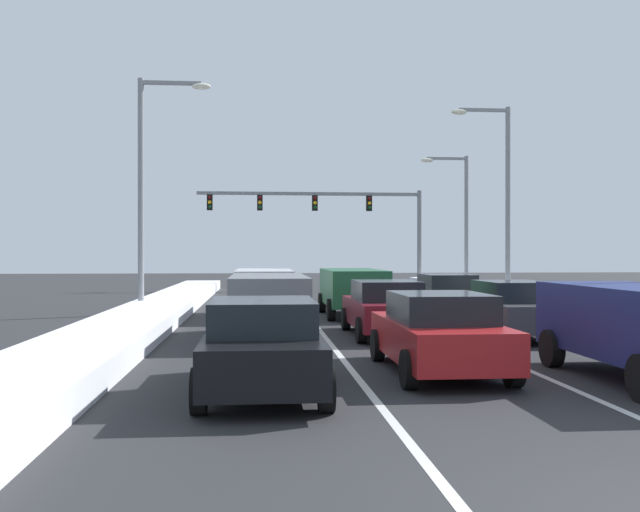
{
  "coord_description": "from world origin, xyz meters",
  "views": [
    {
      "loc": [
        -3.48,
        -5.34,
        2.25
      ],
      "look_at": [
        -0.62,
        27.66,
        2.13
      ],
      "focal_mm": 39.82,
      "sensor_mm": 36.0,
      "label": 1
    }
  ],
  "objects_px": {
    "suv_gray_left_lane_second": "(268,300)",
    "suv_silver_left_lane_third": "(264,288)",
    "street_lamp_left_mid": "(150,174)",
    "street_lamp_right_mid": "(500,187)",
    "sedan_black_left_lane_nearest": "(262,345)",
    "street_lamp_right_far": "(460,211)",
    "sedan_red_center_lane_nearest": "(439,333)",
    "sedan_charcoal_right_lane_second": "(512,309)",
    "suv_green_center_lane_third": "(353,288)",
    "sedan_tan_right_lane_third": "(446,295)",
    "sedan_maroon_center_lane_second": "(385,308)",
    "traffic_light_gantry": "(336,211)"
  },
  "relations": [
    {
      "from": "suv_gray_left_lane_second",
      "to": "suv_silver_left_lane_third",
      "type": "relative_size",
      "value": 1.0
    },
    {
      "from": "suv_gray_left_lane_second",
      "to": "street_lamp_left_mid",
      "type": "distance_m",
      "value": 9.82
    },
    {
      "from": "street_lamp_right_mid",
      "to": "street_lamp_left_mid",
      "type": "distance_m",
      "value": 15.07
    },
    {
      "from": "sedan_black_left_lane_nearest",
      "to": "street_lamp_right_far",
      "type": "relative_size",
      "value": 0.59
    },
    {
      "from": "sedan_black_left_lane_nearest",
      "to": "sedan_red_center_lane_nearest",
      "type": "bearing_deg",
      "value": 25.54
    },
    {
      "from": "sedan_charcoal_right_lane_second",
      "to": "street_lamp_right_far",
      "type": "xyz_separation_m",
      "value": [
        4.23,
        19.58,
        3.82
      ]
    },
    {
      "from": "suv_green_center_lane_third",
      "to": "sedan_tan_right_lane_third",
      "type": "bearing_deg",
      "value": -8.13
    },
    {
      "from": "sedan_charcoal_right_lane_second",
      "to": "suv_silver_left_lane_third",
      "type": "height_order",
      "value": "suv_silver_left_lane_third"
    },
    {
      "from": "sedan_black_left_lane_nearest",
      "to": "street_lamp_right_mid",
      "type": "bearing_deg",
      "value": 60.83
    },
    {
      "from": "suv_gray_left_lane_second",
      "to": "sedan_maroon_center_lane_second",
      "type": "bearing_deg",
      "value": 7.07
    },
    {
      "from": "traffic_light_gantry",
      "to": "street_lamp_left_mid",
      "type": "distance_m",
      "value": 19.4
    },
    {
      "from": "suv_green_center_lane_third",
      "to": "traffic_light_gantry",
      "type": "bearing_deg",
      "value": 85.61
    },
    {
      "from": "sedan_charcoal_right_lane_second",
      "to": "street_lamp_left_mid",
      "type": "bearing_deg",
      "value": 143.21
    },
    {
      "from": "sedan_charcoal_right_lane_second",
      "to": "sedan_black_left_lane_nearest",
      "type": "bearing_deg",
      "value": -133.78
    },
    {
      "from": "sedan_charcoal_right_lane_second",
      "to": "street_lamp_left_mid",
      "type": "relative_size",
      "value": 0.52
    },
    {
      "from": "sedan_tan_right_lane_third",
      "to": "suv_gray_left_lane_second",
      "type": "xyz_separation_m",
      "value": [
        -6.38,
        -6.02,
        0.25
      ]
    },
    {
      "from": "sedan_maroon_center_lane_second",
      "to": "suv_green_center_lane_third",
      "type": "bearing_deg",
      "value": 90.76
    },
    {
      "from": "sedan_charcoal_right_lane_second",
      "to": "sedan_red_center_lane_nearest",
      "type": "relative_size",
      "value": 1.0
    },
    {
      "from": "street_lamp_right_mid",
      "to": "street_lamp_left_mid",
      "type": "relative_size",
      "value": 1.0
    },
    {
      "from": "street_lamp_left_mid",
      "to": "street_lamp_right_mid",
      "type": "bearing_deg",
      "value": 14.84
    },
    {
      "from": "suv_silver_left_lane_third",
      "to": "street_lamp_right_far",
      "type": "bearing_deg",
      "value": 50.09
    },
    {
      "from": "sedan_tan_right_lane_third",
      "to": "suv_gray_left_lane_second",
      "type": "height_order",
      "value": "suv_gray_left_lane_second"
    },
    {
      "from": "suv_green_center_lane_third",
      "to": "suv_gray_left_lane_second",
      "type": "height_order",
      "value": "same"
    },
    {
      "from": "sedan_charcoal_right_lane_second",
      "to": "suv_gray_left_lane_second",
      "type": "xyz_separation_m",
      "value": [
        -6.51,
        0.19,
        0.25
      ]
    },
    {
      "from": "suv_gray_left_lane_second",
      "to": "suv_silver_left_lane_third",
      "type": "bearing_deg",
      "value": 90.62
    },
    {
      "from": "sedan_red_center_lane_nearest",
      "to": "sedan_black_left_lane_nearest",
      "type": "xyz_separation_m",
      "value": [
        -3.31,
        -1.58,
        0.0
      ]
    },
    {
      "from": "sedan_red_center_lane_nearest",
      "to": "suv_green_center_lane_third",
      "type": "relative_size",
      "value": 0.92
    },
    {
      "from": "sedan_charcoal_right_lane_second",
      "to": "sedan_tan_right_lane_third",
      "type": "relative_size",
      "value": 1.0
    },
    {
      "from": "sedan_tan_right_lane_third",
      "to": "street_lamp_left_mid",
      "type": "height_order",
      "value": "street_lamp_left_mid"
    },
    {
      "from": "sedan_red_center_lane_nearest",
      "to": "traffic_light_gantry",
      "type": "xyz_separation_m",
      "value": [
        1.43,
        30.76,
        4.12
      ]
    },
    {
      "from": "street_lamp_right_far",
      "to": "sedan_black_left_lane_nearest",
      "type": "bearing_deg",
      "value": -112.36
    },
    {
      "from": "sedan_maroon_center_lane_second",
      "to": "sedan_tan_right_lane_third",
      "type": "bearing_deg",
      "value": 60.37
    },
    {
      "from": "sedan_red_center_lane_nearest",
      "to": "street_lamp_left_mid",
      "type": "distance_m",
      "value": 15.93
    },
    {
      "from": "suv_green_center_lane_third",
      "to": "street_lamp_right_far",
      "type": "height_order",
      "value": "street_lamp_right_far"
    },
    {
      "from": "sedan_black_left_lane_nearest",
      "to": "suv_gray_left_lane_second",
      "type": "height_order",
      "value": "suv_gray_left_lane_second"
    },
    {
      "from": "street_lamp_left_mid",
      "to": "sedan_red_center_lane_nearest",
      "type": "bearing_deg",
      "value": -61.39
    },
    {
      "from": "street_lamp_left_mid",
      "to": "traffic_light_gantry",
      "type": "bearing_deg",
      "value": 63.17
    },
    {
      "from": "street_lamp_left_mid",
      "to": "street_lamp_right_far",
      "type": "bearing_deg",
      "value": 37.68
    },
    {
      "from": "sedan_charcoal_right_lane_second",
      "to": "sedan_black_left_lane_nearest",
      "type": "relative_size",
      "value": 1.0
    },
    {
      "from": "suv_gray_left_lane_second",
      "to": "street_lamp_right_far",
      "type": "bearing_deg",
      "value": 61.03
    },
    {
      "from": "sedan_maroon_center_lane_second",
      "to": "street_lamp_left_mid",
      "type": "height_order",
      "value": "street_lamp_left_mid"
    },
    {
      "from": "sedan_black_left_lane_nearest",
      "to": "traffic_light_gantry",
      "type": "height_order",
      "value": "traffic_light_gantry"
    },
    {
      "from": "sedan_black_left_lane_nearest",
      "to": "suv_gray_left_lane_second",
      "type": "xyz_separation_m",
      "value": [
        0.2,
        7.19,
        0.25
      ]
    },
    {
      "from": "sedan_tan_right_lane_third",
      "to": "street_lamp_right_mid",
      "type": "height_order",
      "value": "street_lamp_right_mid"
    },
    {
      "from": "suv_silver_left_lane_third",
      "to": "street_lamp_right_mid",
      "type": "xyz_separation_m",
      "value": [
        10.41,
        5.22,
        4.15
      ]
    },
    {
      "from": "street_lamp_right_far",
      "to": "street_lamp_left_mid",
      "type": "xyz_separation_m",
      "value": [
        -14.96,
        -11.56,
        0.57
      ]
    },
    {
      "from": "street_lamp_right_mid",
      "to": "street_lamp_right_far",
      "type": "bearing_deg",
      "value": 87.06
    },
    {
      "from": "sedan_maroon_center_lane_second",
      "to": "suv_silver_left_lane_third",
      "type": "xyz_separation_m",
      "value": [
        -3.25,
        6.08,
        0.25
      ]
    },
    {
      "from": "suv_gray_left_lane_second",
      "to": "street_lamp_right_far",
      "type": "height_order",
      "value": "street_lamp_right_far"
    },
    {
      "from": "traffic_light_gantry",
      "to": "street_lamp_right_mid",
      "type": "distance_m",
      "value": 14.66
    }
  ]
}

